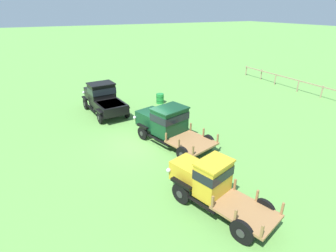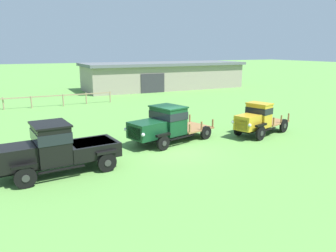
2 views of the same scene
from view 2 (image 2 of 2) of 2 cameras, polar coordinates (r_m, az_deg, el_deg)
The scene contains 7 objects.
ground_plane at distance 18.02m, azimuth 1.01°, elevation -4.15°, with size 240.00×240.00×0.00m, color #5B9342.
farm_shed at distance 46.08m, azimuth -0.76°, elevation 8.81°, with size 22.21×7.93×3.60m.
paddock_fence at distance 33.36m, azimuth -20.28°, elevation 4.51°, with size 12.50×0.57×1.13m.
vintage_truck_foreground_near at distance 15.18m, azimuth -19.03°, elevation -3.66°, with size 5.57×2.63×2.30m.
vintage_truck_second_in_line at distance 19.02m, azimuth -0.63°, elevation 0.37°, with size 5.80×3.39×2.17m.
vintage_truck_midrow_center at distance 21.42m, azimuth 15.25°, elevation 1.19°, with size 4.86×2.82×2.09m.
oil_drum_beside_row at distance 20.00m, azimuth -20.51°, elevation -2.02°, with size 0.67×0.67×0.83m.
Camera 2 is at (-7.87, -15.29, 5.39)m, focal length 35.00 mm.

